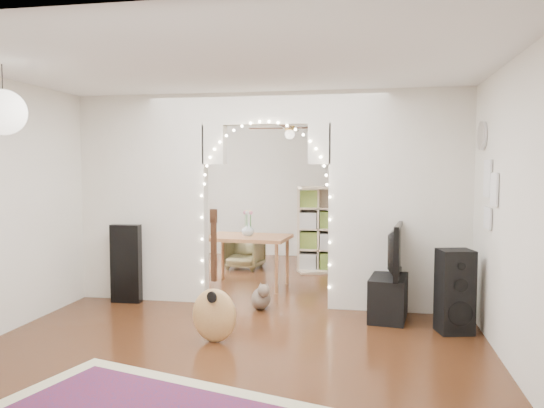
% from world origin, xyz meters
% --- Properties ---
extents(floor, '(7.50, 7.50, 0.00)m').
position_xyz_m(floor, '(0.00, 0.00, 0.00)').
color(floor, black).
rests_on(floor, ground).
extents(ceiling, '(5.00, 7.50, 0.02)m').
position_xyz_m(ceiling, '(0.00, 0.00, 2.70)').
color(ceiling, white).
rests_on(ceiling, wall_back).
extents(wall_back, '(5.00, 0.02, 2.70)m').
position_xyz_m(wall_back, '(0.00, 3.75, 1.35)').
color(wall_back, silver).
rests_on(wall_back, floor).
extents(wall_front, '(5.00, 0.02, 2.70)m').
position_xyz_m(wall_front, '(0.00, -3.75, 1.35)').
color(wall_front, silver).
rests_on(wall_front, floor).
extents(wall_left, '(0.02, 7.50, 2.70)m').
position_xyz_m(wall_left, '(-2.50, 0.00, 1.35)').
color(wall_left, silver).
rests_on(wall_left, floor).
extents(wall_right, '(0.02, 7.50, 2.70)m').
position_xyz_m(wall_right, '(2.50, 0.00, 1.35)').
color(wall_right, silver).
rests_on(wall_right, floor).
extents(divider_wall, '(5.00, 0.20, 2.70)m').
position_xyz_m(divider_wall, '(0.00, 0.00, 1.42)').
color(divider_wall, silver).
rests_on(divider_wall, floor).
extents(fairy_lights, '(1.64, 0.04, 1.60)m').
position_xyz_m(fairy_lights, '(0.00, -0.13, 1.55)').
color(fairy_lights, '#FFEABF').
rests_on(fairy_lights, divider_wall).
extents(window, '(0.04, 1.20, 1.40)m').
position_xyz_m(window, '(-2.47, 1.80, 1.50)').
color(window, white).
rests_on(window, wall_left).
extents(wall_clock, '(0.03, 0.31, 0.31)m').
position_xyz_m(wall_clock, '(2.48, -0.60, 2.10)').
color(wall_clock, white).
rests_on(wall_clock, wall_right).
extents(picture_frames, '(0.02, 0.50, 0.70)m').
position_xyz_m(picture_frames, '(2.48, -1.00, 1.50)').
color(picture_frames, white).
rests_on(picture_frames, wall_right).
extents(paper_lantern, '(0.40, 0.40, 0.40)m').
position_xyz_m(paper_lantern, '(-1.90, -2.40, 2.25)').
color(paper_lantern, white).
rests_on(paper_lantern, ceiling).
extents(ceiling_fan, '(1.10, 1.10, 0.30)m').
position_xyz_m(ceiling_fan, '(0.00, 2.00, 2.40)').
color(ceiling_fan, '#C08D40').
rests_on(ceiling_fan, ceiling).
extents(guitar_case, '(0.39, 0.14, 1.02)m').
position_xyz_m(guitar_case, '(-1.81, -0.25, 0.51)').
color(guitar_case, black).
rests_on(guitar_case, floor).
extents(acoustic_guitar, '(0.48, 0.33, 1.14)m').
position_xyz_m(acoustic_guitar, '(-0.23, -1.57, 0.50)').
color(acoustic_guitar, '#BC864B').
rests_on(acoustic_guitar, floor).
extents(tabby_cat, '(0.37, 0.55, 0.37)m').
position_xyz_m(tabby_cat, '(-0.01, -0.27, 0.15)').
color(tabby_cat, brown).
rests_on(tabby_cat, floor).
extents(floor_speaker, '(0.41, 0.38, 0.89)m').
position_xyz_m(floor_speaker, '(2.20, -0.81, 0.44)').
color(floor_speaker, black).
rests_on(floor_speaker, floor).
extents(media_console, '(0.53, 1.04, 0.50)m').
position_xyz_m(media_console, '(1.55, -0.25, 0.25)').
color(media_console, black).
rests_on(media_console, floor).
extents(tv, '(0.28, 1.08, 0.62)m').
position_xyz_m(tv, '(1.55, -0.25, 0.81)').
color(tv, black).
rests_on(tv, media_console).
extents(bookcase, '(1.44, 0.85, 1.44)m').
position_xyz_m(bookcase, '(0.81, 2.32, 0.72)').
color(bookcase, beige).
rests_on(bookcase, floor).
extents(dining_table, '(1.26, 0.90, 0.76)m').
position_xyz_m(dining_table, '(-0.46, 0.93, 0.68)').
color(dining_table, brown).
rests_on(dining_table, floor).
extents(flower_vase, '(0.20, 0.20, 0.19)m').
position_xyz_m(flower_vase, '(-0.46, 0.93, 0.85)').
color(flower_vase, silver).
rests_on(flower_vase, dining_table).
extents(dining_chair_left, '(0.66, 0.67, 0.55)m').
position_xyz_m(dining_chair_left, '(-0.83, 2.27, 0.27)').
color(dining_chair_left, '#484024').
rests_on(dining_chair_left, floor).
extents(dining_chair_right, '(0.62, 0.63, 0.44)m').
position_xyz_m(dining_chair_right, '(1.23, 0.87, 0.22)').
color(dining_chair_right, '#484024').
rests_on(dining_chair_right, floor).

